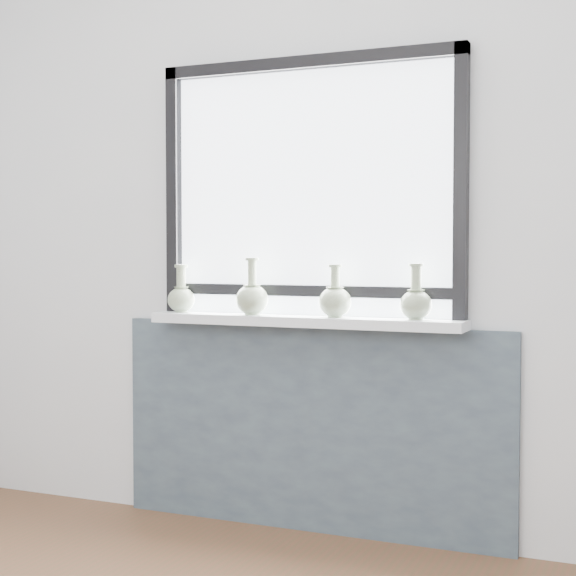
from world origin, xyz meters
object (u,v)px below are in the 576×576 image
at_px(windowsill, 303,321).
at_px(vase_b, 252,297).
at_px(vase_a, 181,297).
at_px(vase_c, 335,300).
at_px(vase_d, 416,302).

relative_size(windowsill, vase_b, 5.61).
distance_m(windowsill, vase_b, 0.24).
relative_size(vase_a, vase_b, 0.87).
bearing_deg(vase_b, windowsill, 6.42).
bearing_deg(windowsill, vase_c, -4.13).
xyz_separation_m(vase_a, vase_b, (0.34, -0.01, 0.01)).
bearing_deg(windowsill, vase_d, -0.89).
bearing_deg(vase_b, vase_d, 1.45).
height_order(vase_c, vase_d, vase_d).
bearing_deg(vase_a, vase_d, 0.13).
relative_size(windowsill, vase_c, 6.27).
height_order(windowsill, vase_d, vase_d).
bearing_deg(vase_b, vase_c, 2.32).
relative_size(vase_a, vase_d, 0.95).
distance_m(vase_b, vase_c, 0.36).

